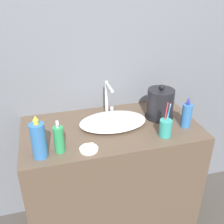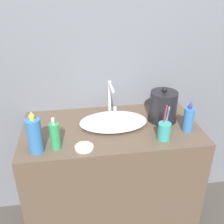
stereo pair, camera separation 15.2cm
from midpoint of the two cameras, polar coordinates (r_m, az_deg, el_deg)
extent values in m
cube|color=slate|center=(1.67, -5.66, 16.04)|extent=(6.00, 0.04, 2.60)
cube|color=brown|center=(1.82, -2.63, -14.58)|extent=(1.05, 0.55, 0.83)
ellipsoid|color=white|center=(1.58, -2.54, -2.15)|extent=(0.41, 0.26, 0.05)
cylinder|color=silver|center=(1.67, -3.81, 3.05)|extent=(0.02, 0.02, 0.22)
cylinder|color=silver|center=(1.57, -3.39, 5.42)|extent=(0.02, 0.14, 0.02)
cylinder|color=silver|center=(1.72, -2.57, 0.40)|extent=(0.02, 0.02, 0.04)
cylinder|color=black|center=(1.69, 7.70, -0.92)|extent=(0.18, 0.18, 0.01)
cylinder|color=black|center=(1.65, 7.88, 1.74)|extent=(0.17, 0.17, 0.19)
sphere|color=black|center=(1.60, 8.14, 5.28)|extent=(0.03, 0.03, 0.03)
cylinder|color=teal|center=(1.48, 8.69, -3.57)|extent=(0.07, 0.07, 0.10)
cylinder|color=#338CE0|center=(1.45, 9.18, -1.10)|extent=(0.01, 0.02, 0.16)
cylinder|color=#E5333F|center=(1.45, 8.68, -0.94)|extent=(0.02, 0.01, 0.16)
cylinder|color=white|center=(1.45, 9.14, -1.05)|extent=(0.02, 0.02, 0.16)
cylinder|color=#2D9956|center=(1.37, -14.64, -5.94)|extent=(0.05, 0.05, 0.14)
cylinder|color=white|center=(1.32, -15.07, -2.92)|extent=(0.01, 0.01, 0.02)
cube|color=white|center=(1.31, -15.15, -2.44)|extent=(0.01, 0.03, 0.01)
cylinder|color=#3370B7|center=(1.58, 13.30, -0.84)|extent=(0.06, 0.06, 0.14)
cylinder|color=#333399|center=(1.55, 13.63, 1.82)|extent=(0.02, 0.02, 0.02)
cone|color=#333399|center=(1.54, 13.72, 2.56)|extent=(0.02, 0.02, 0.02)
cylinder|color=#3370B7|center=(1.35, -18.84, -6.03)|extent=(0.07, 0.07, 0.19)
cylinder|color=gold|center=(1.29, -19.52, -2.21)|extent=(0.03, 0.03, 0.02)
cone|color=gold|center=(1.28, -19.68, -1.36)|extent=(0.03, 0.03, 0.02)
cylinder|color=white|center=(1.38, -8.24, -8.10)|extent=(0.10, 0.10, 0.01)
cube|color=#EFE5C6|center=(1.37, -8.29, -7.56)|extent=(0.05, 0.04, 0.02)
camera|label=1|loc=(0.08, -92.86, -1.50)|focal=42.00mm
camera|label=2|loc=(0.08, 87.14, 1.50)|focal=42.00mm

